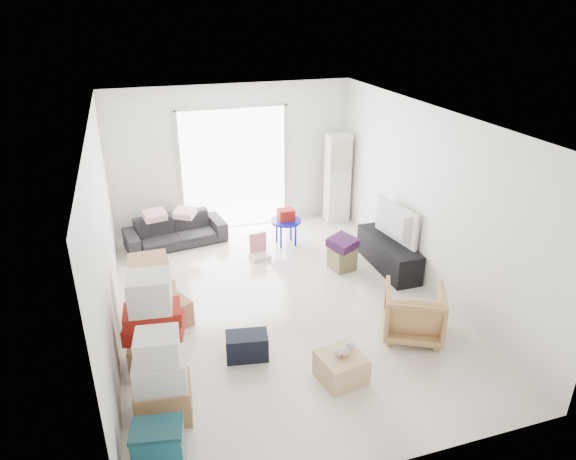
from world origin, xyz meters
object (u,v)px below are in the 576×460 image
(armchair, at_px, (414,310))
(wood_crate, at_px, (341,367))
(television, at_px, (390,236))
(sofa, at_px, (175,227))
(ottoman, at_px, (342,258))
(tv_console, at_px, (388,254))
(storage_bins, at_px, (159,449))
(ac_tower, at_px, (337,178))
(kids_table, at_px, (286,219))

(armchair, relative_size, wood_crate, 1.55)
(television, bearing_deg, sofa, 50.65)
(television, bearing_deg, ottoman, 67.30)
(sofa, bearing_deg, ottoman, -44.07)
(tv_console, relative_size, storage_bins, 2.72)
(tv_console, distance_m, ottoman, 0.76)
(tv_console, bearing_deg, storage_bins, -142.65)
(ac_tower, bearing_deg, ottoman, -109.81)
(ottoman, xyz_separation_m, wood_crate, (-1.07, -2.49, -0.02))
(armchair, bearing_deg, television, -80.84)
(sofa, distance_m, wood_crate, 4.47)
(tv_console, relative_size, sofa, 0.84)
(ac_tower, height_order, sofa, ac_tower)
(ac_tower, relative_size, storage_bins, 3.23)
(storage_bins, height_order, ottoman, storage_bins)
(television, relative_size, kids_table, 1.55)
(armchair, bearing_deg, tv_console, -80.84)
(armchair, height_order, wood_crate, armchair)
(ac_tower, relative_size, wood_crate, 3.58)
(television, bearing_deg, kids_table, 36.45)
(sofa, bearing_deg, ac_tower, -6.05)
(storage_bins, distance_m, kids_table, 5.03)
(television, distance_m, ottoman, 0.85)
(tv_console, bearing_deg, television, -90.00)
(armchair, xyz_separation_m, kids_table, (-0.74, 3.13, 0.10))
(storage_bins, relative_size, kids_table, 0.81)
(armchair, distance_m, wood_crate, 1.34)
(tv_console, xyz_separation_m, armchair, (-0.59, -1.78, 0.13))
(ac_tower, xyz_separation_m, kids_table, (-1.28, -0.75, -0.39))
(kids_table, distance_m, wood_crate, 3.69)
(ottoman, bearing_deg, tv_console, -14.53)
(kids_table, bearing_deg, wood_crate, -97.48)
(ottoman, height_order, wood_crate, ottoman)
(ac_tower, bearing_deg, kids_table, -149.67)
(storage_bins, height_order, wood_crate, storage_bins)
(ac_tower, xyz_separation_m, storage_bins, (-3.85, -5.07, -0.60))
(ac_tower, xyz_separation_m, ottoman, (-0.69, -1.90, -0.69))
(television, distance_m, kids_table, 1.89)
(ac_tower, bearing_deg, storage_bins, -127.21)
(storage_bins, bearing_deg, television, 37.35)
(tv_console, bearing_deg, wood_crate, -128.20)
(ac_tower, relative_size, tv_console, 1.19)
(tv_console, xyz_separation_m, storage_bins, (-3.90, -2.98, 0.03))
(tv_console, xyz_separation_m, television, (0.00, -0.00, 0.31))
(storage_bins, height_order, kids_table, kids_table)
(storage_bins, bearing_deg, ottoman, 45.03)
(wood_crate, bearing_deg, kids_table, 82.52)
(kids_table, bearing_deg, tv_console, -45.39)
(wood_crate, bearing_deg, storage_bins, -161.97)
(ac_tower, xyz_separation_m, television, (0.05, -2.09, -0.32))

